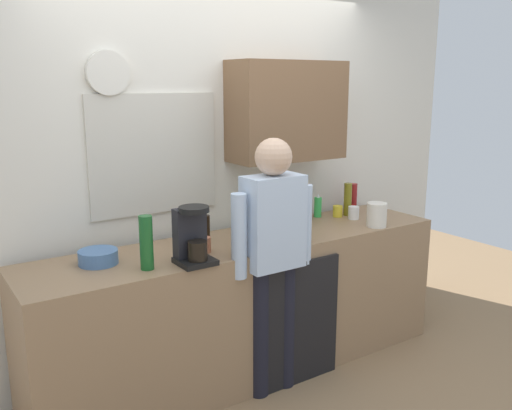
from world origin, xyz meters
name	(u,v)px	position (x,y,z in m)	size (l,w,h in m)	color
ground_plane	(272,389)	(0.00, 0.00, 0.00)	(8.00, 8.00, 0.00)	#8C6D4C
kitchen_counter	(246,306)	(0.00, 0.30, 0.46)	(2.86, 0.64, 0.91)	#937251
dishwasher_panel	(303,323)	(0.22, -0.03, 0.41)	(0.56, 0.02, 0.82)	black
back_wall_assembly	(221,164)	(0.06, 0.70, 1.36)	(4.46, 0.42, 2.60)	silver
coffee_maker	(192,238)	(-0.49, 0.09, 1.06)	(0.20, 0.20, 0.33)	black
bottle_red_vinegar	(353,197)	(1.14, 0.52, 1.02)	(0.06, 0.06, 0.22)	maroon
bottle_dark_sauce	(206,229)	(-0.24, 0.39, 1.00)	(0.06, 0.06, 0.18)	black
bottle_olive_oil	(348,199)	(1.01, 0.43, 1.04)	(0.06, 0.06, 0.25)	olive
bottle_green_wine	(146,243)	(-0.75, 0.13, 1.06)	(0.07, 0.07, 0.30)	#195923
bottle_amber_beer	(243,234)	(-0.16, 0.08, 1.03)	(0.06, 0.06, 0.23)	brown
bottle_clear_soda	(275,217)	(0.19, 0.23, 1.05)	(0.09, 0.09, 0.28)	#2D8C33
cup_white_mug	(354,213)	(0.97, 0.32, 0.96)	(0.08, 0.08, 0.10)	white
cup_terracotta_mug	(204,245)	(-0.34, 0.23, 0.96)	(0.08, 0.08, 0.09)	#B26647
cup_yellow_cup	(338,211)	(0.92, 0.44, 0.96)	(0.07, 0.07, 0.09)	yellow
mixing_bowl	(98,257)	(-0.94, 0.36, 0.95)	(0.22, 0.22, 0.08)	#4C72A5
potted_plant	(267,227)	(0.02, 0.09, 1.05)	(0.15, 0.15, 0.23)	#9E5638
dish_soap	(318,207)	(0.79, 0.52, 0.99)	(0.06, 0.06, 0.18)	green
storage_canister	(377,215)	(0.95, 0.07, 1.00)	(0.14, 0.14, 0.17)	silver
person_at_sink	(273,247)	(0.00, 0.00, 0.95)	(0.57, 0.22, 1.60)	black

